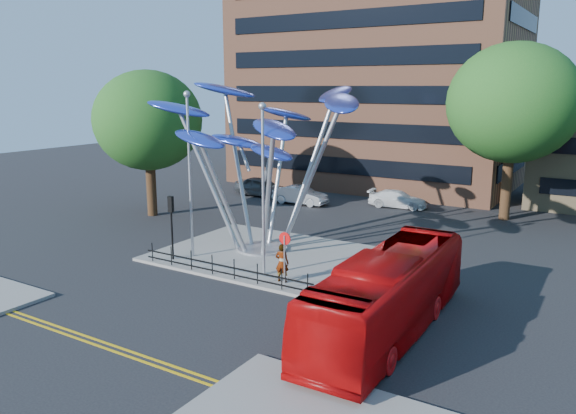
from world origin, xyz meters
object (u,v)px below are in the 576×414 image
Objects in this scene: no_entry_sign_island at (285,249)px; pedestrian at (282,263)px; tree_left at (148,121)px; tree_right at (513,103)px; traffic_light_island at (171,214)px; street_lamp_left at (189,161)px; street_lamp_right at (263,175)px; leaf_sculpture at (262,129)px; parked_car_right at (398,199)px; red_bus at (389,294)px; parked_car_mid at (300,195)px; parked_car_left at (261,187)px.

no_entry_sign_island is 1.33× the size of pedestrian.
tree_left reaches higher than pedestrian.
traffic_light_island is at bearing -123.69° from tree_right.
tree_right reaches higher than street_lamp_left.
tree_right is 20.64m from street_lamp_right.
leaf_sculpture reaches higher than parked_car_right.
pedestrian is at bearing 156.37° from no_entry_sign_island.
red_bus is 6.67m from pedestrian.
leaf_sculpture is 3.71× the size of traffic_light_island.
leaf_sculpture is (11.93, -3.32, 0.08)m from tree_left.
traffic_light_island is at bearing -175.17° from parked_car_mid.
parked_car_left is (-6.32, 17.59, -1.80)m from traffic_light_island.
no_entry_sign_island is at bearing -45.67° from leaf_sculpture.
tree_left reaches higher than parked_car_mid.
traffic_light_island is at bearing -179.87° from no_entry_sign_island.
tree_left is 3.01× the size of traffic_light_island.
street_lamp_left is (-12.50, -18.50, -2.68)m from tree_right.
parked_car_left is (2.68, 10.09, -5.98)m from tree_left.
tree_right is 2.74× the size of parked_car_mid.
street_lamp_left is at bearing 164.40° from red_bus.
traffic_light_island is 18.78m from parked_car_left.
pedestrian is at bearing 178.27° from parked_car_right.
pedestrian is (15.80, -7.40, -5.72)m from tree_left.
parked_car_mid is at bearing 111.18° from leaf_sculpture.
traffic_light_island is 1.86× the size of pedestrian.
parked_car_left is 4.64m from parked_car_mid.
tree_right is 22.49m from street_lamp_left.
parked_car_mid is (-4.76, 12.27, -6.14)m from leaf_sculpture.
tree_right reaches higher than parked_car_right.
parked_car_left is at bearing 109.77° from traffic_light_island.
leaf_sculpture reaches higher than parked_car_left.
street_lamp_left reaches higher than red_bus.
no_entry_sign_island is (7.00, 0.02, -0.80)m from traffic_light_island.
pedestrian is at bearing -141.44° from parked_car_left.
street_lamp_left is at bearing -124.05° from tree_right.
parked_car_left is 1.07× the size of parked_car_right.
leaf_sculpture is at bearing 146.44° from red_bus.
traffic_light_island is (-2.93, -4.18, -4.26)m from leaf_sculpture.
tree_right reaches higher than parked_car_mid.
red_bus is at bearing -32.57° from leaf_sculpture.
leaf_sculpture is 8.08m from pedestrian.
parked_car_right is at bearing -94.78° from pedestrian.
parked_car_right is (11.51, 1.77, -0.16)m from parked_car_left.
parked_car_mid is (-14.84, 18.72, -0.84)m from red_bus.
red_bus is at bearing -14.61° from street_lamp_left.
street_lamp_left is at bearing 63.43° from traffic_light_island.
traffic_light_island reaches higher than red_bus.
traffic_light_island is 0.72× the size of parked_car_left.
street_lamp_right is 1.88× the size of parked_car_mid.
parked_car_right is at bearing 90.96° from street_lamp_right.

